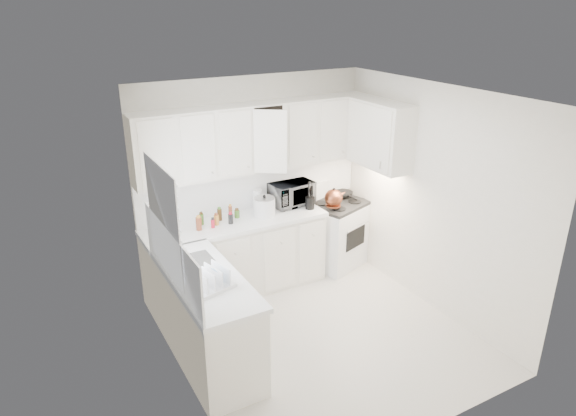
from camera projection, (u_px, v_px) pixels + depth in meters
floor at (319, 334)px, 5.68m from camera, size 3.20×3.20×0.00m
ceiling at (325, 95)px, 4.71m from camera, size 3.20×3.20×0.00m
wall_back at (253, 181)px, 6.50m from camera, size 3.00×0.00×3.00m
wall_front at (436, 301)px, 3.90m from camera, size 3.00×0.00×3.00m
wall_left at (177, 260)px, 4.52m from camera, size 0.00×3.20×3.20m
wall_right at (434, 200)px, 5.88m from camera, size 0.00×3.20×3.20m
window_blinds at (165, 219)px, 4.72m from camera, size 0.06×0.96×1.06m
lower_cabinets_back at (237, 258)px, 6.39m from camera, size 2.22×0.60×0.90m
lower_cabinets_left at (207, 321)px, 5.14m from camera, size 0.60×1.60×0.90m
countertop_back at (236, 223)px, 6.21m from camera, size 2.24×0.64×0.05m
countertop_left at (205, 279)px, 4.96m from camera, size 0.64×1.62×0.05m
backsplash_back at (254, 187)px, 6.52m from camera, size 2.98×0.02×0.55m
backsplash_left at (172, 258)px, 4.72m from camera, size 0.02×1.60×0.55m
upper_cabinets_back at (259, 169)px, 6.29m from camera, size 3.00×0.33×0.80m
upper_cabinets_right at (378, 166)px, 6.39m from camera, size 0.33×0.90×0.80m
sink at (192, 251)px, 5.19m from camera, size 0.42×0.38×0.30m
stove at (337, 225)px, 7.02m from camera, size 0.91×0.83×1.15m
tea_kettle at (334, 197)px, 6.62m from camera, size 0.35×0.32×0.27m
frying_pan at (342, 192)px, 7.08m from camera, size 0.30×0.50×0.04m
microwave at (291, 191)px, 6.64m from camera, size 0.57×0.36×0.37m
rice_cooker at (264, 205)px, 6.32m from camera, size 0.29×0.29×0.26m
paper_towel at (258, 200)px, 6.48m from camera, size 0.12×0.12×0.27m
utensil_crock at (310, 195)px, 6.50m from camera, size 0.14×0.14×0.37m
dish_rack at (209, 277)px, 4.72m from camera, size 0.47×0.40×0.22m
spice_left_0 at (195, 220)px, 6.07m from camera, size 0.06×0.06×0.13m
spice_left_1 at (204, 221)px, 6.04m from camera, size 0.06×0.06×0.13m
spice_left_2 at (207, 217)px, 6.14m from camera, size 0.06×0.06×0.13m
spice_left_3 at (216, 219)px, 6.10m from camera, size 0.06×0.06×0.13m
spice_left_4 at (219, 215)px, 6.21m from camera, size 0.06×0.06×0.13m
spice_left_5 at (227, 216)px, 6.17m from camera, size 0.06×0.06×0.13m
spice_left_6 at (230, 213)px, 6.28m from camera, size 0.06×0.06×0.13m
spice_left_7 at (239, 214)px, 6.24m from camera, size 0.06×0.06×0.13m
sauce_right_0 at (299, 196)px, 6.74m from camera, size 0.06×0.06×0.19m
sauce_right_1 at (305, 196)px, 6.72m from camera, size 0.06×0.06×0.19m
sauce_right_2 at (306, 194)px, 6.79m from camera, size 0.06×0.06×0.19m
sauce_right_3 at (312, 195)px, 6.77m from camera, size 0.06×0.06×0.19m
sauce_right_4 at (313, 193)px, 6.84m from camera, size 0.06×0.06×0.19m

